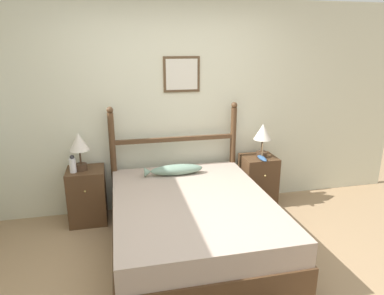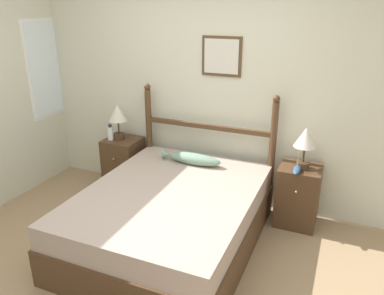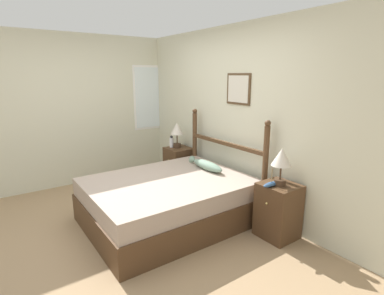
{
  "view_description": "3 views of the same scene",
  "coord_description": "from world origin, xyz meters",
  "px_view_note": "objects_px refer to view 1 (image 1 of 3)",
  "views": [
    {
      "loc": [
        -0.63,
        -2.39,
        2.03
      ],
      "look_at": [
        0.14,
        1.03,
        0.97
      ],
      "focal_mm": 32.0,
      "sensor_mm": 36.0,
      "label": 1
    },
    {
      "loc": [
        1.47,
        -2.18,
        2.22
      ],
      "look_at": [
        0.14,
        0.94,
        0.91
      ],
      "focal_mm": 35.0,
      "sensor_mm": 36.0,
      "label": 2
    },
    {
      "loc": [
        3.18,
        -1.22,
        1.89
      ],
      "look_at": [
        0.0,
        1.03,
        0.93
      ],
      "focal_mm": 28.0,
      "sensor_mm": 36.0,
      "label": 3
    }
  ],
  "objects_px": {
    "nightstand_right": "(258,180)",
    "nightstand_left": "(87,196)",
    "bottle": "(73,165)",
    "table_lamp_right": "(263,134)",
    "fish_pillow": "(175,170)",
    "table_lamp_left": "(79,145)",
    "bed": "(192,225)",
    "model_boat": "(262,158)"
  },
  "relations": [
    {
      "from": "nightstand_right",
      "to": "nightstand_left",
      "type": "bearing_deg",
      "value": 180.0
    },
    {
      "from": "bottle",
      "to": "table_lamp_right",
      "type": "bearing_deg",
      "value": 1.02
    },
    {
      "from": "nightstand_left",
      "to": "fish_pillow",
      "type": "relative_size",
      "value": 0.96
    },
    {
      "from": "nightstand_right",
      "to": "fish_pillow",
      "type": "distance_m",
      "value": 1.19
    },
    {
      "from": "table_lamp_left",
      "to": "bottle",
      "type": "distance_m",
      "value": 0.23
    },
    {
      "from": "bed",
      "to": "fish_pillow",
      "type": "relative_size",
      "value": 2.94
    },
    {
      "from": "table_lamp_right",
      "to": "bed",
      "type": "bearing_deg",
      "value": -142.63
    },
    {
      "from": "model_boat",
      "to": "fish_pillow",
      "type": "relative_size",
      "value": 0.37
    },
    {
      "from": "nightstand_right",
      "to": "table_lamp_left",
      "type": "height_order",
      "value": "table_lamp_left"
    },
    {
      "from": "nightstand_right",
      "to": "bottle",
      "type": "relative_size",
      "value": 3.19
    },
    {
      "from": "table_lamp_left",
      "to": "bottle",
      "type": "bearing_deg",
      "value": -142.71
    },
    {
      "from": "table_lamp_left",
      "to": "table_lamp_right",
      "type": "xyz_separation_m",
      "value": [
        2.2,
        -0.02,
        0.0
      ]
    },
    {
      "from": "nightstand_left",
      "to": "bed",
      "type": "bearing_deg",
      "value": -38.7
    },
    {
      "from": "nightstand_right",
      "to": "bottle",
      "type": "xyz_separation_m",
      "value": [
        -2.26,
        -0.07,
        0.42
      ]
    },
    {
      "from": "table_lamp_right",
      "to": "bottle",
      "type": "bearing_deg",
      "value": -178.98
    },
    {
      "from": "bed",
      "to": "nightstand_left",
      "type": "xyz_separation_m",
      "value": [
        -1.07,
        0.86,
        0.04
      ]
    },
    {
      "from": "nightstand_right",
      "to": "table_lamp_left",
      "type": "bearing_deg",
      "value": -179.84
    },
    {
      "from": "bed",
      "to": "nightstand_right",
      "type": "height_order",
      "value": "nightstand_right"
    },
    {
      "from": "table_lamp_left",
      "to": "model_boat",
      "type": "distance_m",
      "value": 2.18
    },
    {
      "from": "bed",
      "to": "table_lamp_right",
      "type": "xyz_separation_m",
      "value": [
        1.09,
        0.83,
        0.67
      ]
    },
    {
      "from": "nightstand_left",
      "to": "bottle",
      "type": "bearing_deg",
      "value": -149.93
    },
    {
      "from": "nightstand_left",
      "to": "bottle",
      "type": "xyz_separation_m",
      "value": [
        -0.12,
        -0.07,
        0.42
      ]
    },
    {
      "from": "nightstand_left",
      "to": "bottle",
      "type": "relative_size",
      "value": 3.19
    },
    {
      "from": "bed",
      "to": "nightstand_right",
      "type": "distance_m",
      "value": 1.38
    },
    {
      "from": "nightstand_left",
      "to": "table_lamp_left",
      "type": "bearing_deg",
      "value": -170.3
    },
    {
      "from": "bottle",
      "to": "model_boat",
      "type": "height_order",
      "value": "model_boat"
    },
    {
      "from": "bottle",
      "to": "fish_pillow",
      "type": "distance_m",
      "value": 1.14
    },
    {
      "from": "nightstand_right",
      "to": "bed",
      "type": "bearing_deg",
      "value": -141.3
    },
    {
      "from": "model_boat",
      "to": "fish_pillow",
      "type": "bearing_deg",
      "value": -176.78
    },
    {
      "from": "nightstand_right",
      "to": "model_boat",
      "type": "distance_m",
      "value": 0.38
    },
    {
      "from": "nightstand_left",
      "to": "nightstand_right",
      "type": "relative_size",
      "value": 1.0
    },
    {
      "from": "bed",
      "to": "nightstand_left",
      "type": "height_order",
      "value": "nightstand_left"
    },
    {
      "from": "nightstand_left",
      "to": "fish_pillow",
      "type": "distance_m",
      "value": 1.08
    },
    {
      "from": "nightstand_left",
      "to": "fish_pillow",
      "type": "xyz_separation_m",
      "value": [
        1.01,
        -0.19,
        0.31
      ]
    },
    {
      "from": "bottle",
      "to": "nightstand_left",
      "type": "bearing_deg",
      "value": 30.07
    },
    {
      "from": "nightstand_left",
      "to": "table_lamp_right",
      "type": "bearing_deg",
      "value": -0.74
    },
    {
      "from": "table_lamp_right",
      "to": "bottle",
      "type": "xyz_separation_m",
      "value": [
        -2.28,
        -0.04,
        -0.21
      ]
    },
    {
      "from": "table_lamp_right",
      "to": "fish_pillow",
      "type": "height_order",
      "value": "table_lamp_right"
    },
    {
      "from": "table_lamp_left",
      "to": "table_lamp_right",
      "type": "height_order",
      "value": "same"
    },
    {
      "from": "nightstand_left",
      "to": "table_lamp_right",
      "type": "height_order",
      "value": "table_lamp_right"
    },
    {
      "from": "bottle",
      "to": "nightstand_right",
      "type": "bearing_deg",
      "value": 1.73
    },
    {
      "from": "bottle",
      "to": "model_boat",
      "type": "distance_m",
      "value": 2.24
    }
  ]
}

